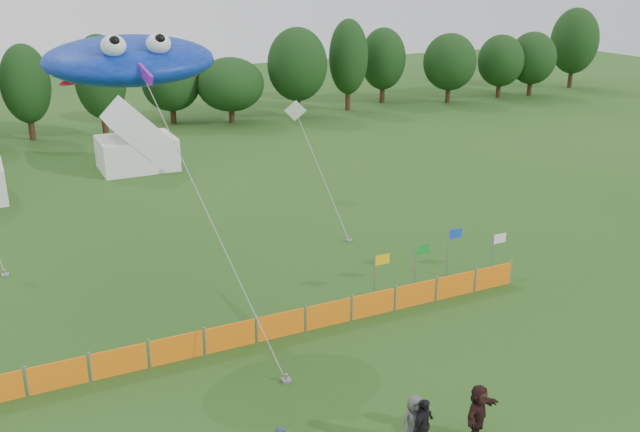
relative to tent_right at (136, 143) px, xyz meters
name	(u,v)px	position (x,y,z in m)	size (l,w,h in m)	color
treeline	(131,81)	(2.31, 11.68, 2.37)	(104.57, 8.78, 8.36)	#382314
tent_right	(136,143)	(0.00, 0.00, 0.00)	(5.08, 4.07, 3.59)	white
barrier_fence	(281,325)	(-0.22, -25.75, -1.31)	(21.90, 0.06, 1.00)	orange
flag_row	(437,254)	(7.89, -24.21, -0.48)	(6.73, 0.69, 2.19)	gray
spectator_d	(423,426)	(0.87, -33.71, -0.94)	(1.02, 0.42, 1.73)	black
spectator_e	(414,422)	(0.74, -33.42, -0.95)	(0.84, 0.55, 1.72)	#4C4B50
spectator_f	(478,413)	(2.62, -33.96, -0.89)	(1.71, 0.54, 1.84)	black
stingray_kite	(129,59)	(-4.03, -20.82, 8.20)	(6.43, 15.76, 11.14)	#0D34C2
small_kite_white	(307,139)	(7.59, -11.28, 1.90)	(1.99, 9.61, 5.61)	white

